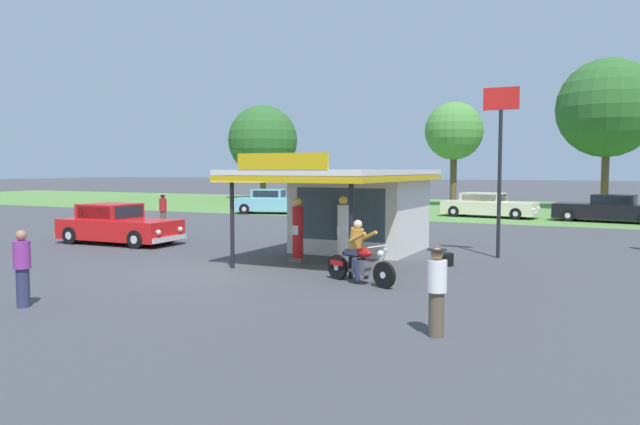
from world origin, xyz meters
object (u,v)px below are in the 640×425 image
at_px(gas_pump_offside, 343,233).
at_px(bystander_admiring_sedan, 22,267).
at_px(parked_car_back_row_far_left, 371,204).
at_px(gas_pump_nearside, 298,232).
at_px(motorcycle_with_rider, 359,257).
at_px(parked_car_back_row_centre, 488,206).
at_px(bystander_strolling_foreground, 437,290).
at_px(featured_classic_sedan, 118,226).
at_px(roadside_pole_sign, 500,144).
at_px(parked_car_back_row_centre_left, 272,202).
at_px(bystander_standing_back_lot, 163,210).
at_px(spare_tire_stack, 443,259).
at_px(parked_car_back_row_right, 609,209).

bearing_deg(gas_pump_offside, bystander_admiring_sedan, -114.79).
height_order(parked_car_back_row_far_left, bystander_admiring_sedan, bystander_admiring_sedan).
height_order(gas_pump_nearside, motorcycle_with_rider, gas_pump_nearside).
height_order(parked_car_back_row_centre, bystander_strolling_foreground, bystander_strolling_foreground).
bearing_deg(featured_classic_sedan, bystander_admiring_sedan, -55.20).
bearing_deg(motorcycle_with_rider, gas_pump_nearside, 140.65).
relative_size(featured_classic_sedan, roadside_pole_sign, 0.91).
xyz_separation_m(parked_car_back_row_centre_left, bystander_admiring_sedan, (8.85, -24.83, 0.12)).
bearing_deg(bystander_admiring_sedan, featured_classic_sedan, 124.80).
distance_m(gas_pump_offside, parked_car_back_row_far_left, 19.51).
bearing_deg(motorcycle_with_rider, bystander_standing_back_lot, 147.70).
bearing_deg(bystander_strolling_foreground, spare_tire_stack, 103.67).
relative_size(parked_car_back_row_centre_left, parked_car_back_row_right, 0.89).
bearing_deg(parked_car_back_row_centre, parked_car_back_row_far_left, -167.42).
relative_size(parked_car_back_row_centre, spare_tire_stack, 9.52).
xyz_separation_m(gas_pump_nearside, parked_car_back_row_centre_left, (-10.99, 16.90, -0.19)).
relative_size(gas_pump_offside, spare_tire_stack, 3.41).
relative_size(bystander_standing_back_lot, roadside_pole_sign, 0.31).
relative_size(parked_car_back_row_centre, bystander_standing_back_lot, 3.41).
xyz_separation_m(gas_pump_nearside, parked_car_back_row_right, (8.45, 19.48, -0.22)).
relative_size(parked_car_back_row_right, bystander_admiring_sedan, 3.63).
bearing_deg(spare_tire_stack, motorcycle_with_rider, -107.42).
xyz_separation_m(bystander_strolling_foreground, roadside_pole_sign, (-0.65, 9.80, 2.83)).
bearing_deg(roadside_pole_sign, parked_car_back_row_far_left, 124.21).
relative_size(motorcycle_with_rider, roadside_pole_sign, 0.39).
bearing_deg(gas_pump_offside, bystander_standing_back_lot, 153.22).
relative_size(gas_pump_nearside, parked_car_back_row_centre_left, 0.38).
bearing_deg(parked_car_back_row_centre_left, bystander_admiring_sedan, -70.38).
bearing_deg(spare_tire_stack, gas_pump_nearside, -164.37).
height_order(parked_car_back_row_centre_left, bystander_standing_back_lot, bystander_standing_back_lot).
height_order(parked_car_back_row_centre_left, roadside_pole_sign, roadside_pole_sign).
bearing_deg(gas_pump_nearside, spare_tire_stack, 15.63).
bearing_deg(parked_car_back_row_right, gas_pump_nearside, -113.45).
distance_m(gas_pump_nearside, parked_car_back_row_far_left, 19.07).
bearing_deg(bystander_admiring_sedan, bystander_strolling_foreground, 10.97).
height_order(motorcycle_with_rider, parked_car_back_row_centre_left, motorcycle_with_rider).
height_order(gas_pump_nearside, gas_pump_offside, gas_pump_offside).
relative_size(gas_pump_offside, roadside_pole_sign, 0.38).
height_order(motorcycle_with_rider, featured_classic_sedan, motorcycle_with_rider).
distance_m(parked_car_back_row_centre, spare_tire_stack, 18.93).
height_order(bystander_strolling_foreground, spare_tire_stack, bystander_strolling_foreground).
bearing_deg(roadside_pole_sign, gas_pump_offside, -138.29).
xyz_separation_m(featured_classic_sedan, roadside_pole_sign, (13.68, 2.56, 2.95)).
distance_m(featured_classic_sedan, roadside_pole_sign, 14.23).
bearing_deg(bystander_standing_back_lot, parked_car_back_row_centre_left, 92.44).
bearing_deg(gas_pump_offside, parked_car_back_row_centre_left, 126.51).
xyz_separation_m(gas_pump_nearside, roadside_pole_sign, (5.40, 3.46, 2.74)).
distance_m(parked_car_back_row_centre, bystander_strolling_foreground, 26.62).
distance_m(parked_car_back_row_centre_left, bystander_admiring_sedan, 26.36).
height_order(gas_pump_offside, bystander_standing_back_lot, gas_pump_offside).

